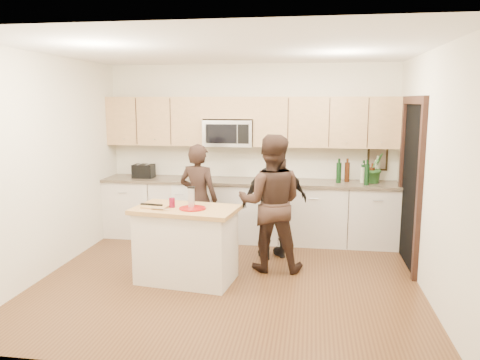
% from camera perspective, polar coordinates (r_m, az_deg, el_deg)
% --- Properties ---
extents(floor, '(4.50, 4.50, 0.00)m').
position_cam_1_polar(floor, '(5.80, -1.40, -12.01)').
color(floor, brown).
rests_on(floor, ground).
extents(room_shell, '(4.52, 4.02, 2.71)m').
position_cam_1_polar(room_shell, '(5.41, -1.47, 5.29)').
color(room_shell, silver).
rests_on(room_shell, ground).
extents(back_cabinetry, '(4.50, 0.66, 0.94)m').
position_cam_1_polar(back_cabinetry, '(7.26, 0.95, -3.66)').
color(back_cabinetry, silver).
rests_on(back_cabinetry, ground).
extents(upper_cabinetry, '(4.50, 0.33, 0.75)m').
position_cam_1_polar(upper_cabinetry, '(7.21, 1.40, 7.27)').
color(upper_cabinetry, tan).
rests_on(upper_cabinetry, ground).
extents(microwave, '(0.76, 0.41, 0.40)m').
position_cam_1_polar(microwave, '(7.23, -1.35, 5.75)').
color(microwave, silver).
rests_on(microwave, ground).
extents(doorway, '(0.06, 1.25, 2.20)m').
position_cam_1_polar(doorway, '(6.41, 20.10, 0.23)').
color(doorway, black).
rests_on(doorway, ground).
extents(framed_picture, '(0.30, 0.03, 0.38)m').
position_cam_1_polar(framed_picture, '(7.41, 16.42, 2.58)').
color(framed_picture, black).
rests_on(framed_picture, ground).
extents(dish_towel, '(0.34, 0.60, 0.48)m').
position_cam_1_polar(dish_towel, '(7.20, -6.77, -1.16)').
color(dish_towel, white).
rests_on(dish_towel, ground).
extents(island, '(1.28, 0.85, 0.90)m').
position_cam_1_polar(island, '(5.66, -6.56, -7.75)').
color(island, silver).
rests_on(island, ground).
extents(red_plate, '(0.31, 0.31, 0.02)m').
position_cam_1_polar(red_plate, '(5.46, -5.81, -3.45)').
color(red_plate, maroon).
rests_on(red_plate, island).
extents(box_grater, '(0.08, 0.06, 0.24)m').
position_cam_1_polar(box_grater, '(5.48, -5.95, -2.01)').
color(box_grater, silver).
rests_on(box_grater, red_plate).
extents(drink_glass, '(0.07, 0.07, 0.11)m').
position_cam_1_polar(drink_glass, '(5.56, -8.28, -2.75)').
color(drink_glass, maroon).
rests_on(drink_glass, island).
extents(cutting_board, '(0.31, 0.20, 0.02)m').
position_cam_1_polar(cutting_board, '(5.58, -10.36, -3.27)').
color(cutting_board, '#A77945').
rests_on(cutting_board, island).
extents(tongs, '(0.28, 0.06, 0.02)m').
position_cam_1_polar(tongs, '(5.64, -10.73, -2.95)').
color(tongs, black).
rests_on(tongs, cutting_board).
extents(knife, '(0.23, 0.05, 0.01)m').
position_cam_1_polar(knife, '(5.44, -9.73, -3.46)').
color(knife, silver).
rests_on(knife, cutting_board).
extents(toaster, '(0.31, 0.24, 0.21)m').
position_cam_1_polar(toaster, '(7.53, -11.67, 1.08)').
color(toaster, black).
rests_on(toaster, back_cabinetry).
extents(bottle_cluster, '(0.65, 0.40, 0.39)m').
position_cam_1_polar(bottle_cluster, '(7.13, 14.59, 1.06)').
color(bottle_cluster, black).
rests_on(bottle_cluster, back_cabinetry).
extents(orchid, '(0.32, 0.31, 0.45)m').
position_cam_1_polar(orchid, '(7.15, 16.21, 1.44)').
color(orchid, '#2D6528').
rests_on(orchid, back_cabinetry).
extents(woman_left, '(0.63, 0.49, 1.56)m').
position_cam_1_polar(woman_left, '(6.60, -5.08, -2.31)').
color(woman_left, black).
rests_on(woman_left, ground).
extents(woman_center, '(0.87, 0.69, 1.73)m').
position_cam_1_polar(woman_center, '(5.92, 3.78, -2.82)').
color(woman_center, '#2F1E17').
rests_on(woman_center, ground).
extents(woman_right, '(1.00, 0.77, 1.59)m').
position_cam_1_polar(woman_right, '(6.36, 4.29, -2.60)').
color(woman_right, black).
rests_on(woman_right, ground).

